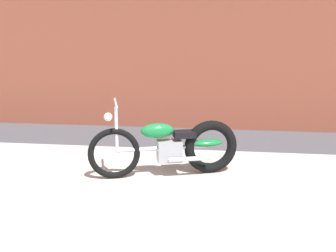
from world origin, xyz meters
The scene contains 3 objects.
sidewalk_slab centered at (0.00, 1.75, 0.00)m, with size 36.00×3.50×0.01m, color #B2ADA3.
brick_building_wall centered at (0.00, 5.20, 2.35)m, with size 36.00×0.50×4.70m, color brown.
motorcycle_green centered at (0.44, 2.33, 0.40)m, with size 1.95×0.83×1.03m.
Camera 1 is at (0.97, -2.63, 1.88)m, focal length 41.79 mm.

